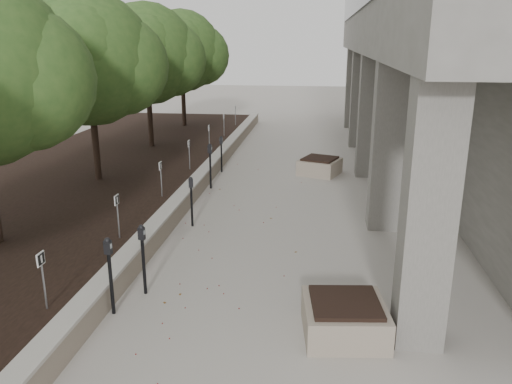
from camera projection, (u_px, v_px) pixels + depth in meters
The scene contains 21 objects.
ground at pixel (185, 361), 7.37m from camera, with size 90.00×90.00×0.00m, color #B0AAA2.
retaining_wall at pixel (202, 178), 16.06m from camera, with size 0.39×26.00×0.50m, color tan, non-canonical shape.
planting_bed at pixel (92, 176), 16.52m from camera, with size 7.00×26.00×0.40m, color black.
crabapple_tree_3 at pixel (90, 88), 14.64m from camera, with size 4.60×4.00×5.44m, color #2E511F, non-canonical shape.
crabapple_tree_4 at pixel (148, 76), 19.39m from camera, with size 4.60×4.00×5.44m, color #2E511F, non-canonical shape.
crabapple_tree_5 at pixel (182, 68), 24.14m from camera, with size 4.60×4.00×5.44m, color #2E511F, non-canonical shape.
parking_sign_2 at pixel (44, 281), 7.87m from camera, with size 0.04×0.22×0.96m, color black, non-canonical shape.
parking_sign_3 at pixel (118, 217), 10.72m from camera, with size 0.04×0.22×0.96m, color black, non-canonical shape.
parking_sign_4 at pixel (161, 179), 13.57m from camera, with size 0.04×0.22×0.96m, color black, non-canonical shape.
parking_sign_5 at pixel (189, 155), 16.42m from camera, with size 0.04×0.22×0.96m, color black, non-canonical shape.
parking_sign_6 at pixel (209, 138), 19.27m from camera, with size 0.04×0.22×0.96m, color black, non-canonical shape.
parking_sign_7 at pixel (224, 125), 22.12m from camera, with size 0.04×0.22×0.96m, color black, non-canonical shape.
parking_sign_8 at pixel (235, 115), 24.97m from camera, with size 0.04×0.22×0.96m, color black, non-canonical shape.
parking_meter_1 at pixel (111, 276), 8.44m from camera, with size 0.14×0.10×1.38m, color black, non-canonical shape.
parking_meter_2 at pixel (143, 260), 9.13m from camera, with size 0.13×0.09×1.34m, color black, non-canonical shape.
parking_meter_3 at pixel (192, 202), 12.49m from camera, with size 0.13×0.09×1.27m, color black, non-canonical shape.
parking_meter_4 at pixel (210, 166), 15.66m from camera, with size 0.14×0.10×1.42m, color black, non-canonical shape.
parking_meter_5 at pixel (221, 154), 17.60m from camera, with size 0.13×0.09×1.28m, color black, non-canonical shape.
planter_front at pixel (345, 318), 7.95m from camera, with size 1.26×1.26×0.59m, color tan, non-canonical shape.
planter_back at pixel (320, 166), 17.46m from camera, with size 1.24×1.24×0.58m, color tan, non-canonical shape.
berry_scatter at pixel (235, 234), 12.12m from camera, with size 3.30×14.10×0.02m, color maroon, non-canonical shape.
Camera 1 is at (1.82, -6.16, 4.47)m, focal length 35.71 mm.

